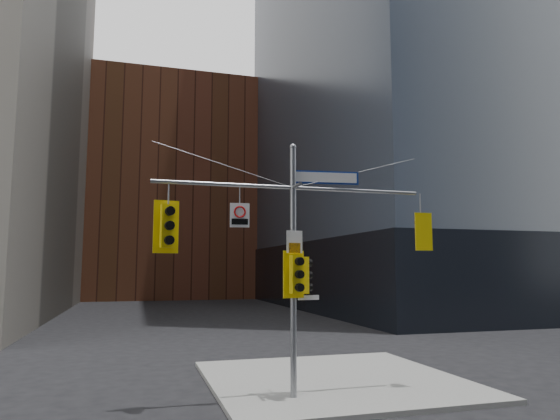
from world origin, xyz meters
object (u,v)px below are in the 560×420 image
signal_assembly (293,242)px  regulatory_sign_arm (240,214)px  traffic_light_pole_front (296,274)px  street_sign_blade (326,178)px  traffic_light_east_arm (421,232)px  traffic_light_west_arm (168,226)px  traffic_light_pole_side (304,275)px

signal_assembly → regulatory_sign_arm: 1.74m
signal_assembly → traffic_light_pole_front: 0.94m
street_sign_blade → regulatory_sign_arm: size_ratio=2.89×
street_sign_blade → regulatory_sign_arm: 2.85m
traffic_light_east_arm → regulatory_sign_arm: (-5.73, -0.02, 0.37)m
signal_assembly → street_sign_blade: size_ratio=4.08×
regulatory_sign_arm → traffic_light_west_arm: bearing=-175.1°
traffic_light_pole_front → traffic_light_east_arm: bearing=-4.7°
traffic_light_pole_side → traffic_light_pole_front: traffic_light_pole_front is taller
traffic_light_east_arm → regulatory_sign_arm: regulatory_sign_arm is taller
traffic_light_pole_front → regulatory_sign_arm: size_ratio=1.95×
traffic_light_pole_side → traffic_light_west_arm: bearing=79.0°
traffic_light_pole_side → traffic_light_pole_front: 0.43m
signal_assembly → traffic_light_west_arm: 3.54m
traffic_light_west_arm → street_sign_blade: 4.80m
traffic_light_pole_front → street_sign_blade: 3.03m
traffic_light_west_arm → street_sign_blade: bearing=-9.7°
traffic_light_west_arm → traffic_light_pole_side: (3.84, 0.00, -1.31)m
regulatory_sign_arm → street_sign_blade: bearing=6.4°
traffic_light_pole_front → traffic_light_pole_side: bearing=32.7°
signal_assembly → traffic_light_east_arm: (4.16, 0.00, 0.38)m
traffic_light_west_arm → street_sign_blade: street_sign_blade is taller
traffic_light_east_arm → regulatory_sign_arm: 5.74m
traffic_light_east_arm → traffic_light_pole_side: traffic_light_east_arm is taller
traffic_light_east_arm → traffic_light_west_arm: bearing=4.4°
traffic_light_west_arm → traffic_light_pole_front: size_ratio=1.08×
signal_assembly → traffic_light_east_arm: 4.18m
traffic_light_west_arm → traffic_light_pole_front: traffic_light_west_arm is taller
traffic_light_west_arm → traffic_light_pole_side: bearing=-9.5°
traffic_light_east_arm → traffic_light_pole_front: size_ratio=0.88×
traffic_light_west_arm → traffic_light_pole_front: bearing=-14.1°
traffic_light_pole_front → signal_assembly: bearing=81.5°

